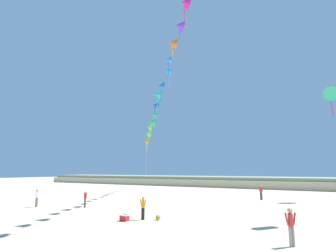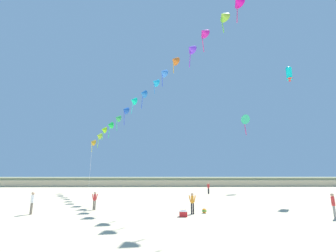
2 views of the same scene
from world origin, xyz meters
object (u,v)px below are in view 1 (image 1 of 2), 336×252
person_near_left (37,197)px  large_kite_low_lead (330,94)px  person_mid_center (261,191)px  person_near_right (143,206)px  person_far_left (291,224)px  person_far_right (85,198)px  beach_ball (158,217)px  beach_cooler (124,218)px

person_near_left → large_kite_low_lead: 35.52m
person_mid_center → person_near_right: bearing=-105.0°
person_far_left → person_far_right: size_ratio=1.13×
person_near_left → person_far_right: person_near_left is taller
person_near_right → person_mid_center: size_ratio=0.94×
person_near_right → beach_ball: 1.32m
person_mid_center → beach_cooler: bearing=-106.6°
person_near_left → person_near_right: person_near_left is taller
person_mid_center → person_far_right: size_ratio=1.12×
person_mid_center → person_far_left: bearing=-75.0°
person_mid_center → beach_cooler: (-5.45, -18.31, -0.77)m
large_kite_low_lead → beach_ball: (-11.77, -21.54, -12.78)m
beach_cooler → person_near_left: bearing=174.6°
person_near_left → person_near_right: bearing=-0.4°
person_far_right → person_near_left: bearing=-153.3°
person_mid_center → person_far_right: 19.86m
person_far_left → person_far_right: (-18.06, 4.13, -0.11)m
large_kite_low_lead → beach_ball: 27.68m
person_mid_center → person_far_right: (-12.92, -15.07, -0.11)m
person_near_left → person_far_right: (4.21, 2.12, -0.09)m
large_kite_low_lead → person_far_right: bearing=-136.8°
person_far_left → beach_cooler: (-10.59, 0.90, -0.78)m
person_mid_center → beach_ball: 17.25m
person_mid_center → beach_ball: person_mid_center is taller
person_near_right → large_kite_low_lead: 28.12m
person_far_right → person_far_left: bearing=-12.9°
person_mid_center → person_far_right: bearing=-130.6°
beach_cooler → beach_ball: 2.32m
person_far_right → beach_cooler: bearing=-23.4°
person_mid_center → beach_cooler: person_mid_center is taller
large_kite_low_lead → beach_ball: large_kite_low_lead is taller
person_near_left → beach_cooler: (11.68, -1.11, -0.76)m
person_near_right → large_kite_low_lead: bearing=59.8°
person_far_left → large_kite_low_lead: (2.99, 23.90, 11.98)m
beach_ball → person_far_left: bearing=-15.0°
large_kite_low_lead → beach_cooler: large_kite_low_lead is taller
beach_cooler → beach_ball: (1.81, 1.46, -0.03)m
person_near_left → person_near_right: 12.49m
person_far_right → beach_ball: bearing=-10.8°
beach_cooler → large_kite_low_lead: bearing=59.4°
person_near_right → beach_ball: person_near_right is taller
person_far_right → beach_ball: (9.28, -1.77, -0.70)m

